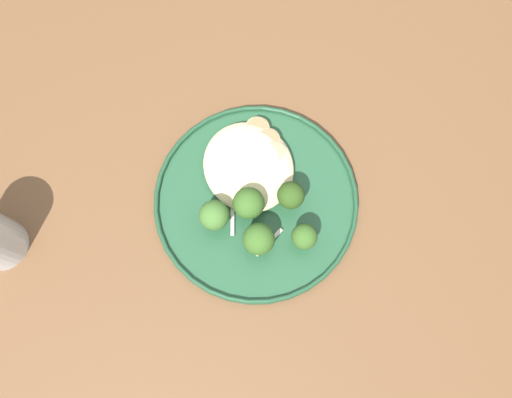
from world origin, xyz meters
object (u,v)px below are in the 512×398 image
object	(u,v)px
seared_scallop_left_edge	(244,163)
broccoli_floret_right_tilted	(304,237)
dinner_plate	(256,201)
seared_scallop_rear_pale	(229,166)
seared_scallop_center_golden	(257,129)
broccoli_floret_left_leaning	(291,196)
seared_scallop_large_seared	(254,200)
broccoli_floret_near_rim	(259,239)
broccoli_floret_small_sprig	(214,215)
broccoli_floret_rear_charred	(249,203)
seared_scallop_on_noodles	(275,153)
seared_scallop_tiny_bay	(268,141)
seared_scallop_right_edge	(266,188)

from	to	relation	value
seared_scallop_left_edge	broccoli_floret_right_tilted	xyz separation A→B (m)	(0.14, 0.02, 0.02)
dinner_plate	seared_scallop_rear_pale	bearing A→B (deg)	-171.00
seared_scallop_left_edge	seared_scallop_center_golden	size ratio (longest dim) A/B	0.89
broccoli_floret_left_leaning	broccoli_floret_right_tilted	size ratio (longest dim) A/B	1.14
dinner_plate	seared_scallop_rear_pale	distance (m)	0.06
seared_scallop_left_edge	seared_scallop_large_seared	distance (m)	0.06
seared_scallop_center_golden	seared_scallop_rear_pale	bearing A→B (deg)	-65.38
seared_scallop_center_golden	broccoli_floret_near_rim	world-z (taller)	broccoli_floret_near_rim
seared_scallop_rear_pale	seared_scallop_large_seared	size ratio (longest dim) A/B	1.02
seared_scallop_center_golden	broccoli_floret_small_sprig	size ratio (longest dim) A/B	0.60
broccoli_floret_left_leaning	broccoli_floret_small_sprig	size ratio (longest dim) A/B	1.00
broccoli_floret_near_rim	broccoli_floret_right_tilted	world-z (taller)	broccoli_floret_near_rim
broccoli_floret_near_rim	broccoli_floret_rear_charred	xyz separation A→B (m)	(-0.05, 0.01, -0.00)
broccoli_floret_small_sprig	seared_scallop_on_noodles	bearing A→B (deg)	110.26
seared_scallop_large_seared	broccoli_floret_small_sprig	bearing A→B (deg)	-91.26
seared_scallop_center_golden	broccoli_floret_left_leaning	bearing A→B (deg)	-6.79
seared_scallop_left_edge	broccoli_floret_near_rim	bearing A→B (deg)	-19.10
broccoli_floret_rear_charred	seared_scallop_large_seared	bearing A→B (deg)	117.01
seared_scallop_on_noodles	seared_scallop_left_edge	world-z (taller)	same
seared_scallop_large_seared	seared_scallop_center_golden	distance (m)	0.11
seared_scallop_tiny_bay	seared_scallop_center_golden	xyz separation A→B (m)	(-0.02, -0.00, -0.00)
dinner_plate	seared_scallop_large_seared	size ratio (longest dim) A/B	10.58
seared_scallop_right_edge	seared_scallop_tiny_bay	world-z (taller)	seared_scallop_tiny_bay
broccoli_floret_right_tilted	seared_scallop_rear_pale	bearing A→B (deg)	-165.95
dinner_plate	seared_scallop_large_seared	bearing A→B (deg)	-88.61
dinner_plate	seared_scallop_large_seared	distance (m)	0.01
seared_scallop_right_edge	broccoli_floret_rear_charred	xyz separation A→B (m)	(0.01, -0.04, 0.02)
seared_scallop_rear_pale	seared_scallop_tiny_bay	xyz separation A→B (m)	(-0.01, 0.07, -0.00)
seared_scallop_right_edge	broccoli_floret_near_rim	xyz separation A→B (m)	(0.06, -0.05, 0.03)
seared_scallop_large_seared	broccoli_floret_small_sprig	distance (m)	0.07
broccoli_floret_small_sprig	broccoli_floret_right_tilted	xyz separation A→B (m)	(0.08, 0.09, -0.01)
seared_scallop_on_noodles	seared_scallop_rear_pale	bearing A→B (deg)	-103.20
broccoli_floret_rear_charred	broccoli_floret_small_sprig	bearing A→B (deg)	-98.53
broccoli_floret_small_sprig	broccoli_floret_rear_charred	world-z (taller)	broccoli_floret_small_sprig
seared_scallop_right_edge	dinner_plate	bearing A→B (deg)	-71.98
seared_scallop_left_edge	seared_scallop_tiny_bay	xyz separation A→B (m)	(-0.01, 0.05, -0.00)
dinner_plate	seared_scallop_tiny_bay	world-z (taller)	seared_scallop_tiny_bay
dinner_plate	seared_scallop_left_edge	distance (m)	0.06
broccoli_floret_rear_charred	broccoli_floret_left_leaning	bearing A→B (deg)	70.02
seared_scallop_right_edge	broccoli_floret_rear_charred	size ratio (longest dim) A/B	0.39
dinner_plate	seared_scallop_rear_pale	world-z (taller)	seared_scallop_rear_pale
seared_scallop_large_seared	broccoli_floret_left_leaning	distance (m)	0.06
seared_scallop_on_noodles	broccoli_floret_left_leaning	xyz separation A→B (m)	(0.07, -0.02, 0.03)
seared_scallop_right_edge	seared_scallop_on_noodles	distance (m)	0.05
seared_scallop_right_edge	seared_scallop_large_seared	distance (m)	0.02
seared_scallop_tiny_bay	broccoli_floret_right_tilted	bearing A→B (deg)	-12.01
dinner_plate	broccoli_floret_rear_charred	xyz separation A→B (m)	(0.01, -0.01, 0.04)
broccoli_floret_left_leaning	broccoli_floret_rear_charred	size ratio (longest dim) A/B	1.04
broccoli_floret_right_tilted	broccoli_floret_small_sprig	bearing A→B (deg)	-133.00
dinner_plate	seared_scallop_left_edge	xyz separation A→B (m)	(-0.05, 0.01, 0.01)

